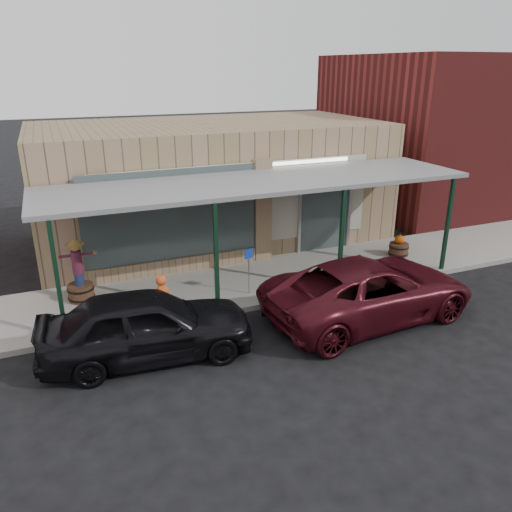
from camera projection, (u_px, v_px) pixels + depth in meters
name	position (u px, v px, depth m)	size (l,w,h in m)	color
ground	(320.00, 340.00, 11.72)	(120.00, 120.00, 0.00)	black
sidewalk	(260.00, 281.00, 14.80)	(40.00, 3.20, 0.15)	gray
storefront	(211.00, 183.00, 18.03)	(12.00, 6.25, 4.20)	#9B785F
awning	(261.00, 184.00, 13.73)	(12.00, 3.00, 3.04)	gray
block_buildings_near	(252.00, 130.00, 19.04)	(61.00, 8.00, 8.00)	maroon
barrel_scarecrow	(79.00, 280.00, 13.22)	(1.05, 0.70, 1.74)	brown
barrel_pumpkin	(399.00, 248.00, 16.50)	(0.71, 0.71, 0.74)	brown
handicap_sign	(249.00, 265.00, 13.52)	(0.26, 0.09, 1.30)	gray
parked_sedan	(147.00, 325.00, 10.82)	(4.72, 2.23, 1.56)	black
car_maroon	(370.00, 290.00, 12.55)	(2.55, 5.52, 1.54)	#460E16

